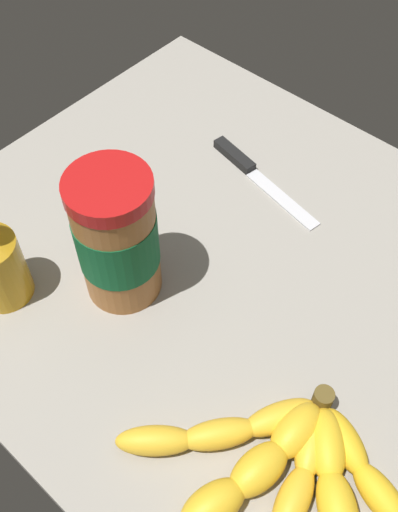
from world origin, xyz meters
TOP-DOWN VIEW (x-y plane):
  - ground_plane at (0.00, 0.00)cm, footprint 71.03×61.14cm
  - banana_bunch at (20.75, -15.04)cm, footprint 31.09×19.48cm
  - peanut_butter_jar at (-6.93, -9.84)cm, footprint 8.71×8.71cm
  - butter_knife at (-6.41, 13.43)cm, footprint 18.97×5.11cm

SIDE VIEW (x-z plane):
  - ground_plane at x=0.00cm, z-range -3.31..0.00cm
  - butter_knife at x=-6.41cm, z-range -0.13..1.07cm
  - banana_bunch at x=20.75cm, z-range -0.20..3.42cm
  - peanut_butter_jar at x=-6.93cm, z-range 0.00..16.60cm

